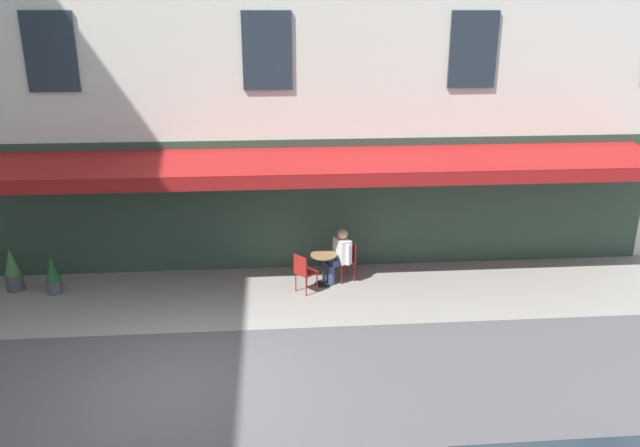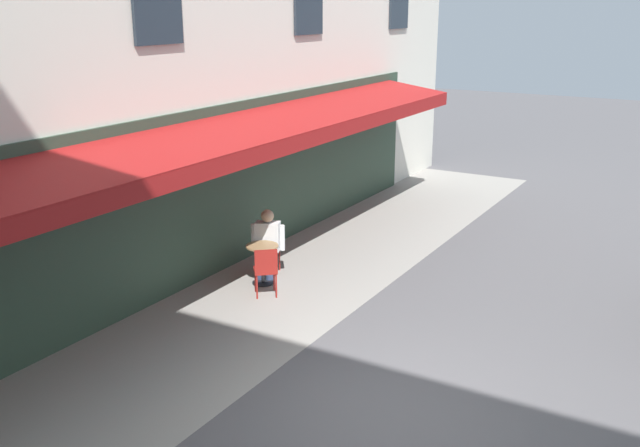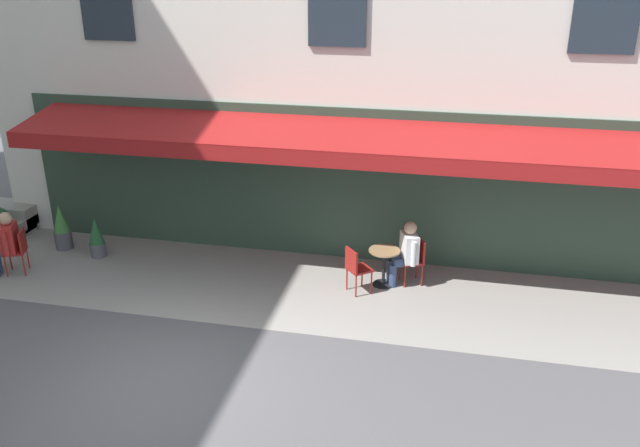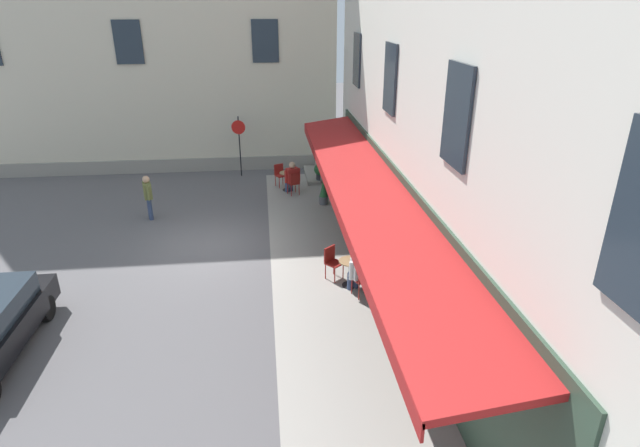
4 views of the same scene
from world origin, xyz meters
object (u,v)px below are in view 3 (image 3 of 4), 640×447
potted_plant_entrance_left (62,227)px  potted_plant_entrance_right (96,238)px  cafe_chair_red_under_awning (356,266)px  seated_patron_in_red (6,241)px  cafe_chair_red_facing_street (416,257)px  cafe_chair_red_near_door (19,248)px  seated_companion_in_white (405,251)px  cafe_table_near_entrance (384,262)px

potted_plant_entrance_left → potted_plant_entrance_right: bearing=167.0°
cafe_chair_red_under_awning → seated_patron_in_red: 6.95m
cafe_chair_red_under_awning → seated_patron_in_red: bearing=5.5°
cafe_chair_red_facing_street → cafe_chair_red_near_door: (7.78, 1.23, 0.00)m
cafe_chair_red_facing_street → cafe_chair_red_under_awning: bearing=31.1°
cafe_chair_red_under_awning → cafe_chair_red_facing_street: (-1.07, -0.64, 0.00)m
cafe_chair_red_near_door → seated_companion_in_white: 7.67m
potted_plant_entrance_left → cafe_chair_red_near_door: bearing=82.7°
cafe_table_near_entrance → seated_patron_in_red: 7.48m
cafe_table_near_entrance → potted_plant_entrance_left: (7.04, -0.25, -0.00)m
cafe_table_near_entrance → potted_plant_entrance_right: size_ratio=0.85×
cafe_chair_red_facing_street → potted_plant_entrance_left: (7.62, -0.01, -0.06)m
cafe_table_near_entrance → seated_companion_in_white: seated_companion_in_white is taller
cafe_table_near_entrance → cafe_chair_red_near_door: cafe_chair_red_near_door is taller
seated_companion_in_white → potted_plant_entrance_right: bearing=1.1°
cafe_chair_red_under_awning → potted_plant_entrance_left: size_ratio=0.90×
cafe_chair_red_under_awning → seated_patron_in_red: (6.91, 0.67, 0.15)m
cafe_chair_red_under_awning → potted_plant_entrance_left: potted_plant_entrance_left is taller
cafe_chair_red_near_door → cafe_chair_red_under_awning: bearing=-175.0°
cafe_table_near_entrance → seated_companion_in_white: 0.46m
cafe_table_near_entrance → seated_companion_in_white: (-0.39, -0.16, 0.20)m
seated_companion_in_white → potted_plant_entrance_left: size_ratio=1.29×
potted_plant_entrance_left → cafe_chair_red_facing_street: bearing=179.9°
cafe_chair_red_near_door → potted_plant_entrance_right: size_ratio=1.03×
cafe_chair_red_near_door → potted_plant_entrance_left: size_ratio=0.90×
cafe_table_near_entrance → cafe_chair_red_under_awning: size_ratio=0.82×
cafe_chair_red_facing_street → seated_companion_in_white: 0.26m
cafe_chair_red_facing_street → seated_patron_in_red: (7.98, 1.32, 0.15)m
cafe_chair_red_facing_street → seated_companion_in_white: size_ratio=0.70×
seated_companion_in_white → seated_patron_in_red: bearing=9.0°
seated_patron_in_red → cafe_chair_red_facing_street: bearing=-170.6°
cafe_chair_red_facing_street → potted_plant_entrance_left: potted_plant_entrance_left is taller
potted_plant_entrance_left → seated_patron_in_red: bearing=74.8°
seated_patron_in_red → potted_plant_entrance_left: bearing=-105.2°
cafe_table_near_entrance → seated_patron_in_red: (7.40, 1.08, 0.21)m
cafe_chair_red_facing_street → cafe_chair_red_near_door: bearing=9.0°
cafe_chair_red_under_awning → potted_plant_entrance_right: (5.61, -0.44, -0.12)m
seated_patron_in_red → potted_plant_entrance_left: 1.39m
cafe_chair_red_facing_street → cafe_chair_red_near_door: same height
seated_patron_in_red → seated_companion_in_white: seated_patron_in_red is taller
potted_plant_entrance_right → cafe_chair_red_near_door: bearing=42.9°
cafe_chair_red_near_door → seated_companion_in_white: bearing=-171.3°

